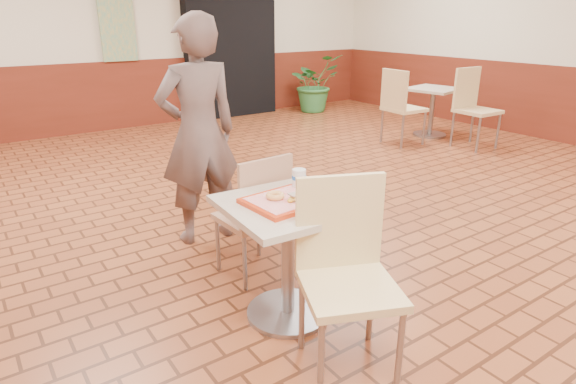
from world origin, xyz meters
TOP-DOWN VIEW (x-y plane):
  - room_shell at (0.00, 0.00)m, footprint 8.01×10.01m
  - wainscot_band at (0.00, 0.00)m, footprint 8.00×10.00m
  - corridor_doorway at (1.20, 4.88)m, footprint 1.60×0.22m
  - promo_poster at (-0.60, 4.94)m, footprint 0.50×0.03m
  - main_table at (-1.40, -0.50)m, footprint 0.66×0.66m
  - chair_main_front at (-1.39, -0.96)m, footprint 0.57×0.57m
  - chair_main_back at (-1.31, -0.03)m, footprint 0.41×0.41m
  - customer at (-1.34, 0.72)m, footprint 0.63×0.43m
  - serving_tray at (-1.40, -0.50)m, footprint 0.44×0.34m
  - ring_donut at (-1.46, -0.47)m, footprint 0.11×0.11m
  - long_john_donut at (-1.37, -0.57)m, footprint 0.15×0.07m
  - paper_cup at (-1.25, -0.39)m, footprint 0.08×0.08m
  - second_table at (2.82, 1.96)m, footprint 0.64×0.64m
  - chair_second_left at (2.05, 1.88)m, footprint 0.48×0.48m
  - chair_second_front at (2.76, 1.28)m, footprint 0.48×0.48m
  - potted_plant at (2.59, 4.40)m, footprint 0.95×0.85m

SIDE VIEW (x-z plane):
  - second_table at x=2.82m, z-range 0.12..0.80m
  - chair_main_back at x=-1.31m, z-range 0.05..0.89m
  - main_table at x=-1.40m, z-range 0.12..0.82m
  - potted_plant at x=2.59m, z-range 0.00..0.99m
  - wainscot_band at x=0.00m, z-range 0.00..1.00m
  - chair_main_front at x=-1.39m, z-range 0.05..0.99m
  - chair_second_left at x=2.05m, z-range 0.06..1.04m
  - chair_second_front at x=2.76m, z-range 0.06..1.07m
  - serving_tray at x=-1.40m, z-range 0.70..0.73m
  - ring_donut at x=-1.46m, z-range 0.73..0.76m
  - long_john_donut at x=-1.37m, z-range 0.73..0.77m
  - paper_cup at x=-1.25m, z-range 0.73..0.83m
  - customer at x=-1.34m, z-range 0.00..1.67m
  - corridor_doorway at x=1.20m, z-range 0.00..2.20m
  - room_shell at x=0.00m, z-range 0.00..3.00m
  - promo_poster at x=-0.60m, z-range 1.00..2.20m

